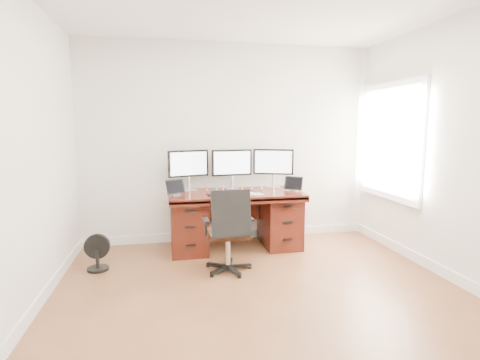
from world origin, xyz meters
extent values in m
plane|color=brown|center=(0.00, 0.00, 0.00)|extent=(4.50, 4.50, 0.00)
cube|color=silver|center=(0.00, 2.25, 1.35)|extent=(4.00, 0.10, 2.70)
cube|color=white|center=(1.97, 1.50, 1.40)|extent=(0.04, 1.30, 1.50)
cube|color=white|center=(1.95, 1.50, 1.40)|extent=(0.01, 1.15, 1.35)
cube|color=#43150D|center=(0.00, 1.80, 0.72)|extent=(1.70, 0.80, 0.05)
cube|color=#43150D|center=(-0.60, 1.83, 0.35)|extent=(0.45, 0.70, 0.70)
cube|color=#43150D|center=(0.60, 1.83, 0.35)|extent=(0.45, 0.70, 0.70)
cube|color=black|center=(0.00, 2.10, 0.50)|extent=(0.74, 0.03, 0.40)
cylinder|color=black|center=(-0.22, 1.06, 0.04)|extent=(0.51, 0.51, 0.07)
cylinder|color=silver|center=(-0.22, 1.06, 0.25)|extent=(0.05, 0.05, 0.36)
cube|color=#321A0F|center=(-0.22, 1.06, 0.43)|extent=(0.44, 0.42, 0.06)
cube|color=black|center=(-0.22, 0.87, 0.69)|extent=(0.41, 0.05, 0.49)
cube|color=black|center=(-0.46, 1.06, 0.59)|extent=(0.06, 0.21, 0.03)
cube|color=black|center=(0.02, 1.07, 0.59)|extent=(0.06, 0.21, 0.03)
cylinder|color=black|center=(-1.64, 1.36, 0.01)|extent=(0.24, 0.24, 0.03)
cylinder|color=black|center=(-1.64, 1.36, 0.13)|extent=(0.04, 0.04, 0.20)
cylinder|color=black|center=(-1.64, 1.36, 0.27)|extent=(0.28, 0.08, 0.28)
cube|color=silver|center=(-0.58, 2.07, 0.76)|extent=(0.21, 0.19, 0.01)
cylinder|color=silver|center=(-0.58, 2.07, 0.84)|extent=(0.04, 0.04, 0.18)
cube|color=black|center=(-0.58, 2.07, 1.10)|extent=(0.54, 0.20, 0.35)
cube|color=white|center=(-0.57, 2.05, 1.10)|extent=(0.48, 0.15, 0.30)
cube|color=silver|center=(0.00, 2.07, 0.76)|extent=(0.19, 0.16, 0.01)
cylinder|color=silver|center=(0.00, 2.07, 0.84)|extent=(0.04, 0.04, 0.18)
cube|color=black|center=(0.00, 2.07, 1.10)|extent=(0.55, 0.09, 0.35)
cube|color=white|center=(0.00, 2.05, 1.10)|extent=(0.50, 0.06, 0.30)
cube|color=silver|center=(0.58, 2.07, 0.76)|extent=(0.22, 0.19, 0.01)
cylinder|color=silver|center=(0.58, 2.07, 0.84)|extent=(0.04, 0.04, 0.18)
cube|color=black|center=(0.58, 2.07, 1.10)|extent=(0.53, 0.23, 0.35)
cube|color=white|center=(0.57, 2.05, 1.10)|extent=(0.47, 0.18, 0.30)
cube|color=silver|center=(-0.76, 1.75, 0.76)|extent=(0.13, 0.12, 0.01)
cube|color=black|center=(-0.76, 1.75, 0.85)|extent=(0.24, 0.17, 0.17)
cube|color=silver|center=(0.77, 1.75, 0.76)|extent=(0.13, 0.12, 0.01)
cube|color=black|center=(0.77, 1.75, 0.85)|extent=(0.23, 0.20, 0.17)
cube|color=silver|center=(0.05, 1.59, 0.76)|extent=(0.33, 0.23, 0.01)
cube|color=silver|center=(0.24, 1.59, 0.76)|extent=(0.15, 0.15, 0.01)
cube|color=black|center=(-0.27, 1.67, 0.76)|extent=(0.22, 0.16, 0.01)
cube|color=black|center=(0.01, 1.75, 0.76)|extent=(0.14, 0.10, 0.01)
cylinder|color=#9B6150|center=(-0.35, 1.95, 0.77)|extent=(0.02, 0.02, 0.05)
sphere|color=#9B6150|center=(-0.35, 1.95, 0.81)|extent=(0.03, 0.03, 0.03)
cylinder|color=#5299D8|center=(-0.22, 1.95, 0.77)|extent=(0.02, 0.02, 0.05)
sphere|color=#5299D8|center=(-0.22, 1.95, 0.81)|extent=(0.03, 0.03, 0.03)
cylinder|color=pink|center=(-0.14, 1.95, 0.77)|extent=(0.02, 0.02, 0.05)
sphere|color=pink|center=(-0.14, 1.95, 0.81)|extent=(0.03, 0.03, 0.03)
cylinder|color=#FC7C46|center=(0.12, 1.95, 0.77)|extent=(0.02, 0.02, 0.05)
sphere|color=#FC7C46|center=(0.12, 1.95, 0.81)|extent=(0.03, 0.03, 0.03)
cylinder|color=#8D59C9|center=(0.25, 1.95, 0.77)|extent=(0.02, 0.02, 0.05)
sphere|color=#8D59C9|center=(0.25, 1.95, 0.81)|extent=(0.03, 0.03, 0.03)
cylinder|color=#E7BE7E|center=(0.38, 1.95, 0.77)|extent=(0.02, 0.02, 0.05)
sphere|color=#E7BE7E|center=(0.38, 1.95, 0.81)|extent=(0.03, 0.03, 0.03)
camera|label=1|loc=(-0.86, -2.86, 1.59)|focal=28.00mm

